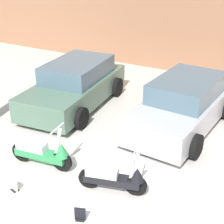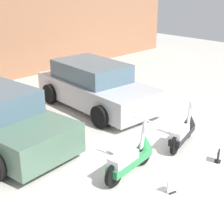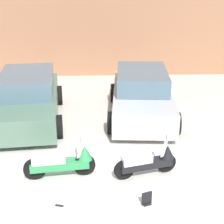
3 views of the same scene
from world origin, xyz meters
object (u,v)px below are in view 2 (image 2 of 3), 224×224
Objects in this scene: scooter_front_right at (183,131)px; placard_near_right_scooter at (218,157)px; scooter_front_left at (132,157)px; placard_near_left_scooter at (172,187)px; car_rear_center at (95,86)px.

scooter_front_right reaches higher than placard_near_right_scooter.
placard_near_right_scooter is at bearing -38.98° from scooter_front_left.
placard_near_right_scooter is at bearing -1.41° from placard_near_left_scooter.
scooter_front_left is at bearing -27.76° from car_rear_center.
car_rear_center is at bearing 70.80° from scooter_front_right.
car_rear_center is 4.33m from placard_near_right_scooter.
car_rear_center is (0.23, 3.28, 0.30)m from scooter_front_right.
scooter_front_left reaches higher than placard_near_right_scooter.
car_rear_center is at bearing 84.85° from placard_near_right_scooter.
scooter_front_left is 1.00m from placard_near_left_scooter.
scooter_front_left is at bearing 91.52° from placard_near_left_scooter.
car_rear_center reaches higher than placard_near_left_scooter.
placard_near_left_scooter is at bearing -166.60° from scooter_front_right.
scooter_front_left reaches higher than placard_near_left_scooter.
placard_near_left_scooter is at bearing -95.93° from scooter_front_left.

